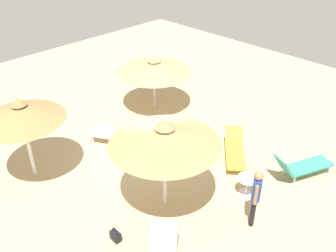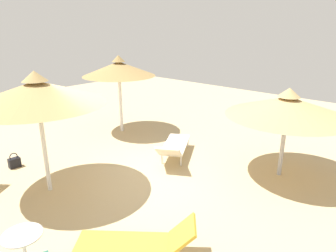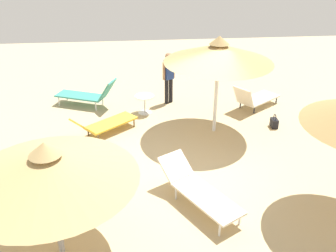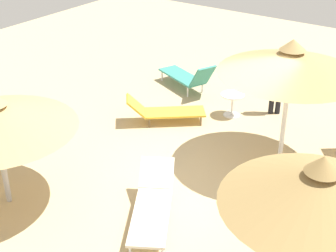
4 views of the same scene
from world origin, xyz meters
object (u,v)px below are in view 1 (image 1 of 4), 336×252
object	(u,v)px
parasol_umbrella_near_right	(20,112)
lounge_chair_front	(301,166)
person_standing_near_left	(256,195)
side_table_round	(247,183)
lounge_chair_center	(235,150)
handbag	(116,236)
parasol_umbrella_far_left	(165,136)
parasol_umbrella_back	(154,66)
lounge_chair_edge	(121,134)

from	to	relation	value
parasol_umbrella_near_right	lounge_chair_front	size ratio (longest dim) A/B	1.28
lounge_chair_front	person_standing_near_left	world-z (taller)	person_standing_near_left
person_standing_near_left	side_table_round	xyz separation A→B (m)	(0.83, 0.75, -0.58)
person_standing_near_left	lounge_chair_center	bearing A→B (deg)	45.13
parasol_umbrella_near_right	side_table_round	bearing A→B (deg)	-53.15
parasol_umbrella_near_right	handbag	bearing A→B (deg)	-87.63
parasol_umbrella_near_right	side_table_round	size ratio (longest dim) A/B	4.42
parasol_umbrella_near_right	parasol_umbrella_far_left	xyz separation A→B (m)	(1.96, -3.80, 0.06)
parasol_umbrella_far_left	person_standing_near_left	xyz separation A→B (m)	(1.10, -2.15, -1.32)
lounge_chair_front	parasol_umbrella_far_left	bearing A→B (deg)	150.56
side_table_round	parasol_umbrella_back	bearing A→B (deg)	73.11
lounge_chair_center	lounge_chair_front	size ratio (longest dim) A/B	0.89
lounge_chair_edge	lounge_chair_front	world-z (taller)	lounge_chair_front
parasol_umbrella_back	parasol_umbrella_near_right	bearing A→B (deg)	-175.03
lounge_chair_edge	parasol_umbrella_far_left	bearing A→B (deg)	-107.70
parasol_umbrella_near_right	handbag	distance (m)	4.39
lounge_chair_front	lounge_chair_edge	bearing A→B (deg)	116.94
parasol_umbrella_near_right	parasol_umbrella_back	bearing A→B (deg)	4.97
lounge_chair_center	person_standing_near_left	distance (m)	2.96
parasol_umbrella_back	parasol_umbrella_far_left	bearing A→B (deg)	-130.50
parasol_umbrella_far_left	handbag	distance (m)	2.81
person_standing_near_left	handbag	size ratio (longest dim) A/B	4.11
parasol_umbrella_far_left	side_table_round	distance (m)	3.05
parasol_umbrella_far_left	lounge_chair_edge	bearing A→B (deg)	72.30
handbag	lounge_chair_center	bearing A→B (deg)	-0.69
side_table_round	lounge_chair_front	bearing A→B (deg)	-21.39
parasol_umbrella_near_right	lounge_chair_edge	xyz separation A→B (m)	(2.99, -0.58, -1.85)
person_standing_near_left	handbag	world-z (taller)	person_standing_near_left
lounge_chair_front	person_standing_near_left	xyz separation A→B (m)	(-2.64, -0.04, 0.56)
lounge_chair_edge	side_table_round	bearing A→B (deg)	-78.90
lounge_chair_front	side_table_round	xyz separation A→B (m)	(-1.80, 0.71, -0.02)
lounge_chair_front	handbag	world-z (taller)	lounge_chair_front
lounge_chair_center	handbag	distance (m)	4.95
parasol_umbrella_back	lounge_chair_center	world-z (taller)	parasol_umbrella_back
parasol_umbrella_near_right	lounge_chair_front	world-z (taller)	parasol_umbrella_near_right
handbag	side_table_round	distance (m)	3.99
lounge_chair_center	handbag	world-z (taller)	lounge_chair_center
lounge_chair_edge	side_table_round	world-z (taller)	lounge_chair_edge
side_table_round	parasol_umbrella_near_right	bearing A→B (deg)	126.85
lounge_chair_front	parasol_umbrella_back	bearing A→B (deg)	90.65
parasol_umbrella_far_left	parasol_umbrella_back	distance (m)	5.67
lounge_chair_edge	person_standing_near_left	size ratio (longest dim) A/B	1.26
lounge_chair_front	person_standing_near_left	distance (m)	2.69
parasol_umbrella_far_left	lounge_chair_center	bearing A→B (deg)	-1.98
lounge_chair_center	lounge_chair_front	distance (m)	2.09
parasol_umbrella_back	lounge_chair_edge	bearing A→B (deg)	-157.94
parasol_umbrella_near_right	person_standing_near_left	bearing A→B (deg)	-62.75
lounge_chair_edge	lounge_chair_center	bearing A→B (deg)	-57.67
person_standing_near_left	handbag	bearing A→B (deg)	144.13
parasol_umbrella_far_left	handbag	xyz separation A→B (m)	(-1.81, -0.05, -2.16)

